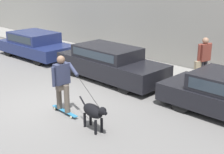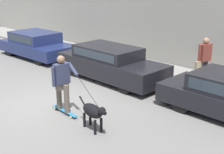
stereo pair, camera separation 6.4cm
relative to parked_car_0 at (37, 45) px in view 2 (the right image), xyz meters
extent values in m
plane|color=slate|center=(5.34, -3.04, -0.61)|extent=(36.00, 36.00, 0.00)
cube|color=gray|center=(5.34, 3.27, 1.82)|extent=(32.00, 0.30, 4.85)
cube|color=gray|center=(5.34, 2.12, -0.55)|extent=(30.00, 1.96, 0.11)
cylinder|color=black|center=(1.27, 0.84, -0.27)|extent=(0.68, 0.22, 0.67)
cylinder|color=black|center=(1.32, -0.76, -0.27)|extent=(0.68, 0.22, 0.67)
cylinder|color=black|center=(-1.22, 0.77, -0.27)|extent=(0.68, 0.22, 0.67)
cylinder|color=black|center=(-1.18, -0.83, -0.27)|extent=(0.68, 0.22, 0.67)
cube|color=navy|center=(0.05, 0.00, -0.14)|extent=(4.07, 1.95, 0.52)
cube|color=navy|center=(-0.11, 0.00, 0.36)|extent=(2.25, 1.71, 0.49)
cube|color=#28333D|center=(-0.09, -0.83, 0.39)|extent=(1.94, 0.07, 0.31)
cylinder|color=black|center=(6.44, 0.69, -0.30)|extent=(0.61, 0.21, 0.61)
cylinder|color=black|center=(6.42, -0.73, -0.30)|extent=(0.61, 0.21, 0.61)
cylinder|color=black|center=(3.66, 0.73, -0.30)|extent=(0.61, 0.21, 0.61)
cylinder|color=black|center=(3.64, -0.69, -0.30)|extent=(0.61, 0.21, 0.61)
cube|color=black|center=(5.04, 0.00, -0.10)|extent=(4.50, 1.73, 0.65)
cube|color=black|center=(4.86, 0.00, 0.44)|extent=(2.48, 1.53, 0.43)
cube|color=#28333D|center=(4.85, -0.75, 0.47)|extent=(2.17, 0.04, 0.28)
cylinder|color=black|center=(8.61, 0.74, -0.29)|extent=(0.62, 0.20, 0.62)
cylinder|color=black|center=(8.60, -0.72, -0.29)|extent=(0.62, 0.20, 0.62)
cube|color=#28333D|center=(9.82, -0.77, 0.37)|extent=(2.06, 0.02, 0.30)
cylinder|color=black|center=(7.84, -3.20, -0.41)|extent=(0.07, 0.07, 0.38)
cylinder|color=black|center=(7.81, -3.38, -0.41)|extent=(0.07, 0.07, 0.38)
cylinder|color=black|center=(7.33, -3.11, -0.41)|extent=(0.07, 0.07, 0.38)
cylinder|color=black|center=(7.30, -3.29, -0.41)|extent=(0.07, 0.07, 0.38)
ellipsoid|color=black|center=(7.57, -3.24, -0.08)|extent=(0.78, 0.45, 0.33)
sphere|color=black|center=(7.99, -3.32, 0.07)|extent=(0.20, 0.20, 0.20)
cylinder|color=black|center=(8.08, -3.33, 0.05)|extent=(0.12, 0.11, 0.09)
cylinder|color=black|center=(7.09, -3.16, 0.02)|extent=(0.30, 0.09, 0.22)
cylinder|color=beige|center=(6.66, -3.09, -0.57)|extent=(0.07, 0.03, 0.07)
cylinder|color=beige|center=(6.65, -3.24, -0.57)|extent=(0.07, 0.03, 0.07)
cylinder|color=beige|center=(5.86, -3.04, -0.57)|extent=(0.07, 0.03, 0.07)
cylinder|color=beige|center=(5.85, -3.19, -0.57)|extent=(0.07, 0.03, 0.07)
cube|color=teal|center=(6.25, -3.14, -0.53)|extent=(1.12, 0.19, 0.02)
cylinder|color=brown|center=(6.39, -3.15, -0.12)|extent=(0.15, 0.15, 0.80)
cylinder|color=brown|center=(6.00, -3.12, -0.12)|extent=(0.15, 0.15, 0.80)
cube|color=brown|center=(6.20, -3.13, 0.20)|extent=(0.21, 0.35, 0.16)
cube|color=#2D334C|center=(6.20, -3.13, 0.57)|extent=(0.24, 0.44, 0.58)
sphere|color=brown|center=(6.20, -3.13, 0.98)|extent=(0.22, 0.22, 0.22)
cylinder|color=#2D334C|center=(6.18, -3.40, 0.54)|extent=(0.10, 0.10, 0.56)
cylinder|color=#2D334C|center=(6.46, -2.93, 0.71)|extent=(0.55, 0.23, 0.31)
cylinder|color=black|center=(7.35, -3.16, 0.32)|extent=(1.29, 0.33, 0.58)
cylinder|color=#28282D|center=(7.88, 1.66, -0.08)|extent=(0.16, 0.16, 0.83)
cylinder|color=#28282D|center=(7.92, 1.84, -0.08)|extent=(0.16, 0.16, 0.83)
cube|color=brown|center=(7.90, 1.75, 0.63)|extent=(0.32, 0.49, 0.60)
cylinder|color=brown|center=(7.84, 1.49, 0.65)|extent=(0.10, 0.10, 0.57)
cylinder|color=brown|center=(7.96, 2.02, 0.65)|extent=(0.10, 0.10, 0.57)
sphere|color=#997056|center=(7.90, 1.75, 1.04)|extent=(0.22, 0.22, 0.22)
cube|color=tan|center=(7.84, 1.49, 0.22)|extent=(0.16, 0.30, 0.28)
camera|label=1|loc=(12.92, -8.10, 3.14)|focal=50.00mm
camera|label=2|loc=(12.96, -8.06, 3.14)|focal=50.00mm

